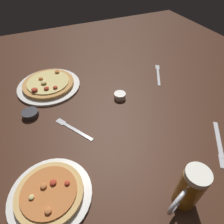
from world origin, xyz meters
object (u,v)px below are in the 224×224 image
at_px(pizza_plate_far, 49,84).
at_px(ramekin_butter, 30,114).
at_px(pizza_plate_near, 50,194).
at_px(fork_left, 158,74).
at_px(ramekin_sauce, 120,96).
at_px(fork_spare, 73,129).
at_px(beer_mug_dark, 189,189).
at_px(knife_right, 219,143).

relative_size(pizza_plate_far, ramekin_butter, 4.55).
bearing_deg(pizza_plate_near, fork_left, 32.53).
bearing_deg(ramekin_sauce, fork_spare, -158.94).
relative_size(pizza_plate_far, beer_mug_dark, 1.93).
distance_m(beer_mug_dark, knife_right, 0.33).
relative_size(pizza_plate_far, fork_spare, 1.81).
bearing_deg(fork_left, pizza_plate_far, 167.16).
bearing_deg(knife_right, fork_spare, 148.52).
relative_size(ramekin_sauce, fork_left, 0.30).
xyz_separation_m(fork_left, fork_spare, (-0.59, -0.21, 0.00)).
height_order(fork_left, fork_spare, same).
bearing_deg(fork_spare, ramekin_butter, 134.28).
bearing_deg(pizza_plate_near, pizza_plate_far, 79.49).
distance_m(pizza_plate_near, ramekin_sauce, 0.57).
xyz_separation_m(pizza_plate_near, fork_spare, (0.15, 0.26, -0.01)).
height_order(beer_mug_dark, fork_left, beer_mug_dark).
bearing_deg(fork_spare, beer_mug_dark, -62.06).
bearing_deg(pizza_plate_near, ramekin_sauce, 40.32).
bearing_deg(pizza_plate_near, knife_right, -5.64).
relative_size(ramekin_sauce, fork_spare, 0.32).
xyz_separation_m(beer_mug_dark, ramekin_butter, (-0.40, 0.61, -0.07)).
distance_m(pizza_plate_far, fork_left, 0.64).
distance_m(pizza_plate_far, ramekin_sauce, 0.40).
xyz_separation_m(ramekin_sauce, fork_spare, (-0.28, -0.11, -0.01)).
height_order(pizza_plate_far, fork_spare, pizza_plate_far).
distance_m(pizza_plate_far, fork_spare, 0.36).
bearing_deg(pizza_plate_near, fork_spare, 59.95).
xyz_separation_m(beer_mug_dark, fork_spare, (-0.24, 0.45, -0.08)).
xyz_separation_m(knife_right, fork_spare, (-0.53, 0.32, 0.00)).
xyz_separation_m(pizza_plate_near, ramekin_butter, (-0.01, 0.42, -0.00)).
relative_size(beer_mug_dark, knife_right, 0.87).
height_order(beer_mug_dark, fork_spare, beer_mug_dark).
distance_m(pizza_plate_near, fork_spare, 0.30).
height_order(ramekin_butter, fork_spare, ramekin_butter).
relative_size(ramekin_sauce, ramekin_butter, 0.80).
relative_size(fork_left, fork_spare, 1.07).
bearing_deg(fork_spare, fork_left, 19.94).
bearing_deg(ramekin_butter, ramekin_sauce, -6.96).
relative_size(pizza_plate_near, fork_left, 1.37).
distance_m(pizza_plate_far, knife_right, 0.89).
bearing_deg(beer_mug_dark, fork_left, 62.08).
bearing_deg(fork_left, pizza_plate_near, -147.47).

